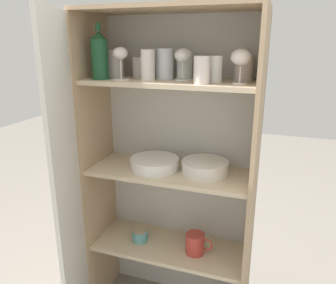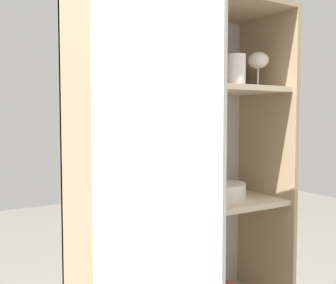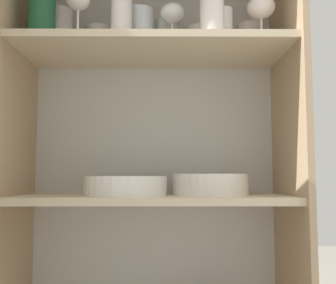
# 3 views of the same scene
# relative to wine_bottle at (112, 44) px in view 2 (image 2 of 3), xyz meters

# --- Properties ---
(cupboard_back_panel) EXTENTS (0.80, 0.02, 1.52)m
(cupboard_back_panel) POSITION_rel_wine_bottle_xyz_m (0.31, 0.23, -0.58)
(cupboard_back_panel) COLOR silver
(cupboard_back_panel) RESTS_ON ground_plane
(cupboard_side_left) EXTENTS (0.02, 0.34, 1.52)m
(cupboard_side_left) POSITION_rel_wine_bottle_xyz_m (-0.09, 0.07, -0.58)
(cupboard_side_left) COLOR tan
(cupboard_side_left) RESTS_ON ground_plane
(cupboard_side_right) EXTENTS (0.02, 0.34, 1.52)m
(cupboard_side_right) POSITION_rel_wine_bottle_xyz_m (0.70, 0.07, -0.58)
(cupboard_side_right) COLOR tan
(cupboard_side_right) RESTS_ON ground_plane
(cupboard_top_panel) EXTENTS (0.80, 0.34, 0.02)m
(cupboard_top_panel) POSITION_rel_wine_bottle_xyz_m (0.31, 0.07, 0.19)
(cupboard_top_panel) COLOR tan
(cupboard_top_panel) RESTS_ON cupboard_side_left
(shelf_board_middle) EXTENTS (0.77, 0.30, 0.02)m
(shelf_board_middle) POSITION_rel_wine_bottle_xyz_m (0.31, 0.07, -0.54)
(shelf_board_middle) COLOR beige
(shelf_board_upper) EXTENTS (0.77, 0.30, 0.02)m
(shelf_board_upper) POSITION_rel_wine_bottle_xyz_m (0.31, 0.07, -0.12)
(shelf_board_upper) COLOR beige
(cupboard_door) EXTENTS (0.17, 0.37, 1.52)m
(cupboard_door) POSITION_rel_wine_bottle_xyz_m (-0.02, -0.28, -0.58)
(cupboard_door) COLOR silver
(cupboard_door) RESTS_ON ground_plane
(tumbler_glass_0) EXTENTS (0.08, 0.08, 0.09)m
(tumbler_glass_0) POSITION_rel_wine_bottle_xyz_m (0.13, 0.16, -0.06)
(tumbler_glass_0) COLOR silver
(tumbler_glass_0) RESTS_ON shelf_board_upper
(tumbler_glass_1) EXTENTS (0.08, 0.08, 0.13)m
(tumbler_glass_1) POSITION_rel_wine_bottle_xyz_m (0.02, 0.10, -0.04)
(tumbler_glass_1) COLOR silver
(tumbler_glass_1) RESTS_ON shelf_board_upper
(tumbler_glass_2) EXTENTS (0.06, 0.06, 0.13)m
(tumbler_glass_2) POSITION_rel_wine_bottle_xyz_m (0.22, 0.03, -0.04)
(tumbler_glass_2) COLOR silver
(tumbler_glass_2) RESTS_ON shelf_board_upper
(tumbler_glass_3) EXTENTS (0.08, 0.08, 0.12)m
(tumbler_glass_3) POSITION_rel_wine_bottle_xyz_m (0.35, 0.16, -0.05)
(tumbler_glass_3) COLOR white
(tumbler_glass_3) RESTS_ON shelf_board_upper
(tumbler_glass_4) EXTENTS (0.08, 0.08, 0.13)m
(tumbler_glass_4) POSITION_rel_wine_bottle_xyz_m (0.26, 0.11, -0.04)
(tumbler_glass_4) COLOR white
(tumbler_glass_4) RESTS_ON shelf_board_upper
(tumbler_glass_5) EXTENTS (0.07, 0.07, 0.11)m
(tumbler_glass_5) POSITION_rel_wine_bottle_xyz_m (0.47, -0.02, -0.05)
(tumbler_glass_5) COLOR silver
(tumbler_glass_5) RESTS_ON shelf_board_upper
(tumbler_glass_6) EXTENTS (0.06, 0.06, 0.11)m
(tumbler_glass_6) POSITION_rel_wine_bottle_xyz_m (0.51, 0.05, -0.05)
(tumbler_glass_6) COLOR white
(tumbler_glass_6) RESTS_ON shelf_board_upper
(tumbler_glass_7) EXTENTS (0.07, 0.07, 0.09)m
(tumbler_glass_7) POSITION_rel_wine_bottle_xyz_m (0.45, 0.15, -0.06)
(tumbler_glass_7) COLOR white
(tumbler_glass_7) RESTS_ON shelf_board_upper
(tumbler_glass_8) EXTENTS (0.08, 0.08, 0.11)m
(tumbler_glass_8) POSITION_rel_wine_bottle_xyz_m (0.61, 0.16, -0.05)
(tumbler_glass_8) COLOR silver
(tumbler_glass_8) RESTS_ON shelf_board_upper
(wine_glass_0) EXTENTS (0.07, 0.07, 0.14)m
(wine_glass_0) POSITION_rel_wine_bottle_xyz_m (0.36, 0.08, -0.01)
(wine_glass_0) COLOR white
(wine_glass_0) RESTS_ON shelf_board_upper
(wine_glass_1) EXTENTS (0.08, 0.08, 0.14)m
(wine_glass_1) POSITION_rel_wine_bottle_xyz_m (0.62, 0.03, -0.01)
(wine_glass_1) COLOR silver
(wine_glass_1) RESTS_ON shelf_board_upper
(wine_glass_2) EXTENTS (0.07, 0.07, 0.14)m
(wine_glass_2) POSITION_rel_wine_bottle_xyz_m (0.10, 0.01, -0.01)
(wine_glass_2) COLOR silver
(wine_glass_2) RESTS_ON shelf_board_upper
(wine_bottle) EXTENTS (0.08, 0.08, 0.24)m
(wine_bottle) POSITION_rel_wine_bottle_xyz_m (0.00, 0.00, 0.00)
(wine_bottle) COLOR #194728
(wine_bottle) RESTS_ON shelf_board_upper
(plate_stack_white) EXTENTS (0.24, 0.24, 0.05)m
(plate_stack_white) POSITION_rel_wine_bottle_xyz_m (0.23, 0.07, -0.51)
(plate_stack_white) COLOR white
(plate_stack_white) RESTS_ON shelf_board_middle
(mixing_bowl_large) EXTENTS (0.22, 0.22, 0.06)m
(mixing_bowl_large) POSITION_rel_wine_bottle_xyz_m (0.47, 0.09, -0.50)
(mixing_bowl_large) COLOR silver
(mixing_bowl_large) RESTS_ON shelf_board_middle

